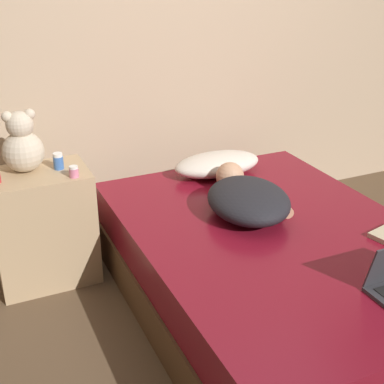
% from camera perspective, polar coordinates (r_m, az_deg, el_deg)
% --- Properties ---
extents(ground_plane, '(12.00, 12.00, 0.00)m').
position_cam_1_polar(ground_plane, '(2.95, 8.54, -12.00)').
color(ground_plane, brown).
extents(wall_back, '(8.00, 0.06, 2.60)m').
position_cam_1_polar(wall_back, '(3.52, -1.63, 17.33)').
color(wall_back, tan).
rests_on(wall_back, ground_plane).
extents(bed, '(1.39, 1.97, 0.46)m').
position_cam_1_polar(bed, '(2.82, 8.83, -8.28)').
color(bed, '#4C331E').
rests_on(bed, ground_plane).
extents(nightstand, '(0.54, 0.39, 0.65)m').
position_cam_1_polar(nightstand, '(3.10, -15.57, -3.59)').
color(nightstand, tan).
rests_on(nightstand, ground_plane).
extents(pillow, '(0.56, 0.30, 0.14)m').
position_cam_1_polar(pillow, '(3.31, 2.72, 3.00)').
color(pillow, beige).
rests_on(pillow, bed).
extents(person_lying, '(0.52, 0.72, 0.17)m').
position_cam_1_polar(person_lying, '(2.84, 5.89, -0.59)').
color(person_lying, black).
rests_on(person_lying, bed).
extents(teddy_bear, '(0.22, 0.22, 0.34)m').
position_cam_1_polar(teddy_bear, '(2.96, -17.64, 4.79)').
color(teddy_bear, beige).
rests_on(teddy_bear, nightstand).
extents(bottle_pink, '(0.05, 0.05, 0.06)m').
position_cam_1_polar(bottle_pink, '(2.85, -12.49, 2.13)').
color(bottle_pink, pink).
rests_on(bottle_pink, nightstand).
extents(bottle_blue, '(0.05, 0.05, 0.09)m').
position_cam_1_polar(bottle_blue, '(2.98, -14.07, 3.21)').
color(bottle_blue, '#3866B2').
rests_on(bottle_blue, nightstand).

